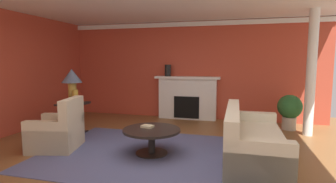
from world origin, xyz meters
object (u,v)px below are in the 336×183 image
at_px(vase_mantel_left, 168,70).
at_px(side_table, 73,116).
at_px(coffee_table, 152,135).
at_px(vase_on_side_table, 75,97).
at_px(fireplace, 187,99).
at_px(sofa, 251,142).
at_px(table_lamp, 72,79).
at_px(potted_plant, 290,109).
at_px(armchair_near_window, 58,133).

bearing_deg(vase_mantel_left, side_table, -127.82).
height_order(coffee_table, vase_on_side_table, vase_on_side_table).
bearing_deg(fireplace, sofa, -60.25).
height_order(sofa, coffee_table, sofa).
distance_m(fireplace, coffee_table, 2.96).
distance_m(fireplace, table_lamp, 3.13).
relative_size(fireplace, potted_plant, 2.16).
relative_size(armchair_near_window, potted_plant, 1.15).
relative_size(vase_on_side_table, potted_plant, 0.37).
bearing_deg(side_table, coffee_table, -20.91).
relative_size(coffee_table, vase_mantel_left, 3.09).
height_order(vase_on_side_table, potted_plant, vase_on_side_table).
distance_m(fireplace, vase_on_side_table, 3.05).
distance_m(armchair_near_window, side_table, 1.04).
distance_m(sofa, table_lamp, 3.93).
bearing_deg(sofa, vase_mantel_left, 128.08).
distance_m(side_table, potted_plant, 5.00).
bearing_deg(sofa, coffee_table, -174.08).
bearing_deg(vase_mantel_left, fireplace, 5.14).
height_order(table_lamp, vase_mantel_left, vase_mantel_left).
height_order(sofa, side_table, sofa).
bearing_deg(sofa, fireplace, 119.75).
relative_size(coffee_table, side_table, 1.43).
xyz_separation_m(side_table, potted_plant, (4.73, 1.62, 0.09)).
relative_size(sofa, potted_plant, 2.53).
bearing_deg(fireplace, coffee_table, -91.51).
height_order(coffee_table, potted_plant, potted_plant).
distance_m(vase_on_side_table, potted_plant, 4.91).
relative_size(armchair_near_window, vase_on_side_table, 3.12).
height_order(table_lamp, potted_plant, table_lamp).
distance_m(vase_mantel_left, vase_on_side_table, 2.71).
bearing_deg(fireplace, vase_mantel_left, -174.86).
relative_size(fireplace, vase_mantel_left, 5.57).
height_order(side_table, table_lamp, table_lamp).
distance_m(table_lamp, vase_mantel_left, 2.66).
bearing_deg(vase_on_side_table, vase_mantel_left, 56.32).
height_order(vase_mantel_left, vase_on_side_table, vase_mantel_left).
height_order(coffee_table, vase_mantel_left, vase_mantel_left).
xyz_separation_m(fireplace, table_lamp, (-2.18, -2.15, 0.66)).
relative_size(fireplace, armchair_near_window, 1.88).
height_order(armchair_near_window, vase_mantel_left, vase_mantel_left).
distance_m(table_lamp, vase_on_side_table, 0.42).
bearing_deg(vase_mantel_left, sofa, -51.92).
height_order(fireplace, potted_plant, fireplace).
distance_m(sofa, vase_mantel_left, 3.62).
bearing_deg(coffee_table, vase_mantel_left, 99.25).
bearing_deg(potted_plant, sofa, -113.28).
relative_size(table_lamp, vase_mantel_left, 2.32).
height_order(armchair_near_window, coffee_table, armchair_near_window).
distance_m(sofa, coffee_table, 1.67).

